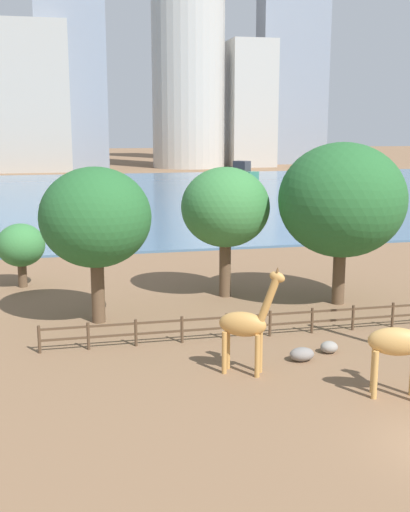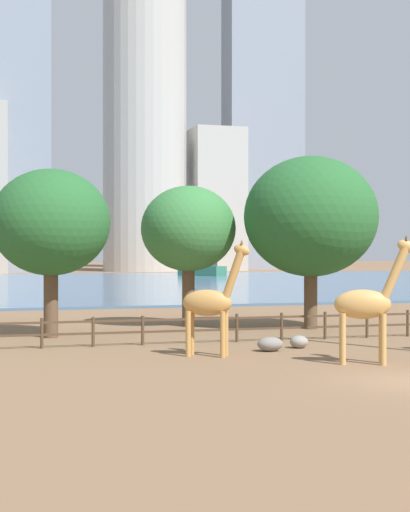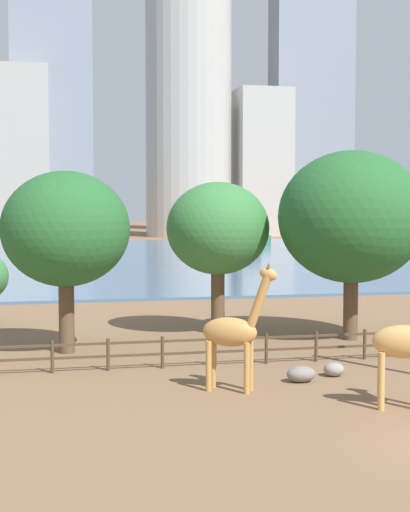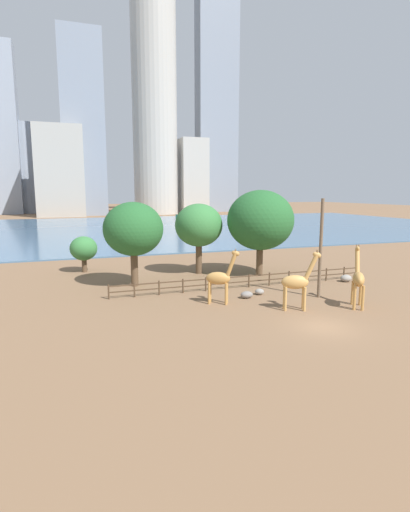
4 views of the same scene
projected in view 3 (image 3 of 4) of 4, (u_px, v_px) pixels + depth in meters
name	position (u px, v px, depth m)	size (l,w,h in m)	color
ground_plane	(129.00, 256.00, 99.49)	(400.00, 400.00, 0.00)	brown
harbor_water	(132.00, 257.00, 96.56)	(180.00, 86.00, 0.20)	#476B8C
giraffe_tall	(234.00, 332.00, 27.81)	(2.69, 1.84, 4.62)	#C18C47
giraffe_young	(410.00, 341.00, 25.34)	(3.01, 1.69, 4.76)	tan
boulder_by_pole	(334.00, 369.00, 30.33)	(0.80, 0.72, 0.54)	gray
boulder_small	(301.00, 374.00, 29.33)	(1.10, 0.80, 0.60)	gray
enclosure_fence	(304.00, 344.00, 33.01)	(26.12, 0.14, 1.30)	#4C3826
tree_left_large	(352.00, 217.00, 38.18)	(7.18, 7.18, 9.27)	brown
tree_right_tall	(218.00, 229.00, 39.93)	(5.25, 5.25, 7.79)	brown
tree_left_small	(66.00, 230.00, 34.76)	(5.72, 5.72, 8.14)	brown
boat_sailboat	(247.00, 238.00, 123.43)	(7.03, 8.01, 3.47)	#337259
skyline_tower_needle	(263.00, 163.00, 164.22)	(11.10, 9.46, 30.59)	#B7B2A8
skyline_block_central	(312.00, 21.00, 175.40)	(17.85, 8.28, 95.14)	gray
skyline_tower_glass	(51.00, 68.00, 155.46)	(15.60, 14.05, 67.26)	gray
skyline_block_right	(188.00, 5.00, 159.35)	(17.58, 17.58, 94.09)	#B7B2A8
skyline_tower_far	(4.00, 154.00, 149.35)	(16.65, 15.34, 32.35)	#ADA89E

